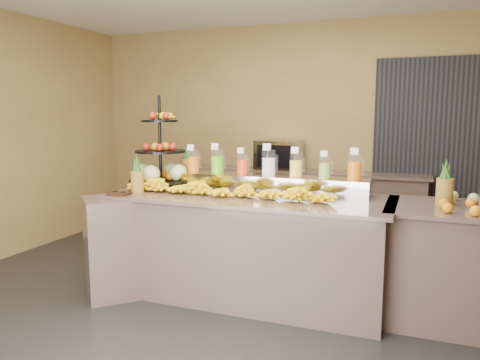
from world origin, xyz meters
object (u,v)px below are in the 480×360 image
Objects in this scene: pitcher_tray at (268,183)px; oven_warmer at (279,155)px; fruit_stand at (164,164)px; condiment_caddy at (119,194)px; banana_heap at (225,188)px; right_fruit_pile at (464,201)px.

pitcher_tray is 3.29× the size of oven_warmer.
fruit_stand reaches higher than condiment_caddy.
condiment_caddy is 0.31× the size of oven_warmer.
banana_heap is 0.82m from fruit_stand.
banana_heap reaches higher than pitcher_tray.
right_fruit_pile is (2.80, 0.42, 0.05)m from condiment_caddy.
banana_heap is at bearing -129.56° from pitcher_tray.
pitcher_tray is 2.07× the size of fruit_stand.
fruit_stand is at bearing 78.36° from condiment_caddy.
oven_warmer is at bearing 136.31° from right_fruit_pile.
pitcher_tray is 4.57× the size of right_fruit_pile.
banana_heap is 4.82× the size of right_fruit_pile.
right_fruit_pile reaches higher than pitcher_tray.
banana_heap is 0.95m from condiment_caddy.
right_fruit_pile is at bearing -42.31° from oven_warmer.
fruit_stand is 1.59× the size of oven_warmer.
pitcher_tray is at bearing 30.05° from condiment_caddy.
banana_heap is 2.18× the size of fruit_stand.
fruit_stand is 0.64m from condiment_caddy.
fruit_stand is at bearing -109.09° from oven_warmer.
oven_warmer reaches higher than pitcher_tray.
oven_warmer is (0.78, 2.35, 0.17)m from condiment_caddy.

